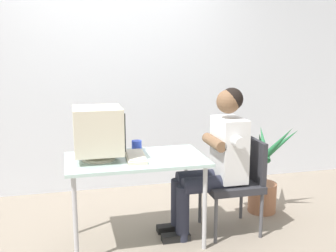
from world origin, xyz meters
TOP-DOWN VIEW (x-y plane):
  - ground_plane at (0.00, 0.00)m, footprint 12.00×12.00m
  - wall_back at (0.30, 1.40)m, footprint 8.00×0.10m
  - desk at (0.00, 0.00)m, footprint 1.12×0.65m
  - crt_monitor at (-0.29, 0.02)m, footprint 0.38×0.38m
  - keyboard at (-0.01, -0.01)m, footprint 0.18×0.41m
  - office_chair at (0.90, 0.01)m, footprint 0.47×0.47m
  - person_seated at (0.70, 0.01)m, footprint 0.73×0.56m
  - potted_plant at (1.31, 0.32)m, footprint 0.66×0.64m
  - desk_mug at (0.05, 0.24)m, footprint 0.09×0.10m

SIDE VIEW (x-z plane):
  - ground_plane at x=0.00m, z-range 0.00..0.00m
  - potted_plant at x=1.31m, z-range -0.07..0.84m
  - office_chair at x=0.90m, z-range 0.06..0.89m
  - desk at x=0.00m, z-range 0.29..1.02m
  - person_seated at x=0.70m, z-range 0.05..1.33m
  - keyboard at x=-0.01m, z-range 0.72..0.76m
  - desk_mug at x=0.05m, z-range 0.72..0.81m
  - crt_monitor at x=-0.29m, z-range 0.75..1.17m
  - wall_back at x=0.30m, z-range 0.00..3.00m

